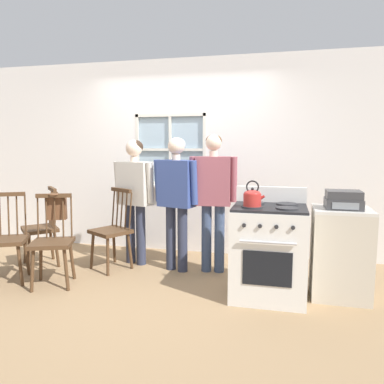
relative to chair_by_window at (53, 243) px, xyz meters
The scene contains 15 objects.
ground_plane 1.15m from the chair_by_window, 13.34° to the left, with size 16.00×16.00×0.00m, color #937551.
wall_back 2.13m from the chair_by_window, 57.89° to the left, with size 6.40×0.16×2.70m.
chair_by_window is the anchor object (origin of this frame).
chair_near_wall 0.78m from the chair_by_window, 133.53° to the left, with size 0.58×0.58×0.99m.
chair_center_cluster 0.76m from the chair_by_window, 59.64° to the left, with size 0.56×0.56×0.99m.
chair_near_stove 0.57m from the chair_by_window, behind, with size 0.55×0.54×0.99m.
person_elderly_left 1.19m from the chair_by_window, 57.14° to the left, with size 0.60×0.33×1.58m.
person_teen_center 1.50m from the chair_by_window, 33.43° to the left, with size 0.59×0.32×1.61m.
person_adult_right 1.89m from the chair_by_window, 27.44° to the left, with size 0.56×0.24×1.64m.
stove 2.30m from the chair_by_window, ahead, with size 0.72×0.68×1.08m.
kettle 2.20m from the chair_by_window, ahead, with size 0.21×0.17×0.25m.
potted_plant 1.86m from the chair_by_window, 61.51° to the left, with size 0.15×0.15×0.30m.
handbag 0.42m from the chair_by_window, 110.71° to the left, with size 0.24×0.24×0.31m.
side_counter 3.01m from the chair_by_window, ahead, with size 0.55×0.50×0.90m.
stereo 3.05m from the chair_by_window, ahead, with size 0.34×0.29×0.18m.
Camera 1 is at (1.38, -3.71, 1.52)m, focal length 35.00 mm.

